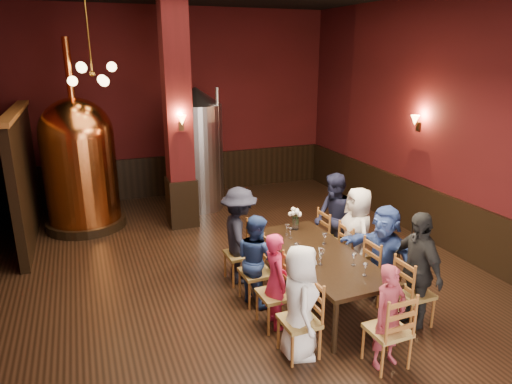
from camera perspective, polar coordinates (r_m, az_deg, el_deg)
name	(u,v)px	position (r m, az deg, el deg)	size (l,w,h in m)	color
room	(238,142)	(6.62, -2.20, 6.31)	(10.00, 10.02, 4.50)	black
wainscot_right	(441,220)	(9.15, 22.13, -3.24)	(0.08, 9.90, 1.00)	black
wainscot_back	(175,175)	(11.70, -10.07, 2.12)	(7.90, 0.08, 1.00)	black
column	(178,117)	(9.21, -9.77, 9.19)	(0.58, 0.58, 4.50)	#440E10
partition	(24,178)	(9.69, -26.97, 1.59)	(0.22, 3.50, 2.40)	black
pendant_cluster	(92,74)	(9.06, -19.78, 13.73)	(0.90, 0.90, 1.70)	#A57226
sconce_wall	(419,122)	(9.28, 19.70, 8.19)	(0.20, 0.20, 0.36)	black
sconce_column	(181,122)	(8.93, -9.36, 8.64)	(0.20, 0.20, 0.36)	black
dining_table	(320,257)	(6.63, 7.98, -8.06)	(1.06, 2.42, 0.75)	black
chair_0	(299,320)	(5.61, 5.43, -15.70)	(0.46, 0.46, 0.92)	#995627
person_0	(300,302)	(5.48, 5.50, -13.55)	(0.69, 0.45, 1.41)	white
chair_1	(275,294)	(6.12, 2.44, -12.59)	(0.46, 0.46, 0.92)	#995627
person_1	(276,280)	(6.03, 2.46, -10.99)	(0.48, 0.31, 1.31)	#D12352
chair_2	(256,272)	(6.65, 0.00, -9.99)	(0.46, 0.46, 0.92)	#995627
person_2	(256,259)	(6.56, 0.00, -8.40)	(0.65, 0.32, 1.33)	navy
chair_3	(240,254)	(7.21, -2.06, -7.73)	(0.46, 0.46, 0.92)	#995627
person_3	(239,236)	(7.09, -2.09, -5.46)	(0.99, 0.57, 1.54)	black
chair_4	(414,292)	(6.49, 19.12, -11.78)	(0.46, 0.46, 0.92)	#995627
person_4	(416,270)	(6.34, 19.42, -9.13)	(0.93, 0.39, 1.59)	black
chair_5	(382,271)	(6.94, 15.46, -9.47)	(0.46, 0.46, 0.92)	#995627
person_5	(383,254)	(6.82, 15.64, -7.47)	(1.35, 0.43, 1.45)	#324B96
chair_6	(356,253)	(7.41, 12.34, -7.44)	(0.46, 0.46, 0.92)	#995627
person_6	(357,235)	(7.29, 12.50, -5.26)	(0.75, 0.49, 1.53)	silver
chair_7	(333,237)	(7.91, 9.59, -5.62)	(0.46, 0.46, 0.92)	#995627
person_7	(334,219)	(7.79, 9.71, -3.40)	(0.77, 0.38, 1.58)	#191A32
chair_8	(388,329)	(5.64, 16.15, -16.18)	(0.46, 0.46, 0.92)	#995627
person_8	(389,317)	(5.55, 16.29, -14.73)	(0.46, 0.30, 1.26)	#91303D
copper_kettle	(80,162)	(9.79, -21.18, 3.48)	(1.84, 1.84, 3.75)	black
steel_vessel	(198,149)	(10.41, -7.32, 5.35)	(1.50, 1.50, 2.76)	#B2B2B7
rose_vase	(296,215)	(7.32, 4.97, -2.92)	(0.21, 0.21, 0.36)	white
wine_glass_0	(296,249)	(6.48, 5.08, -7.14)	(0.07, 0.07, 0.17)	white
wine_glass_1	(324,239)	(6.87, 8.54, -5.81)	(0.07, 0.07, 0.17)	white
wine_glass_2	(320,254)	(6.38, 8.01, -7.66)	(0.07, 0.07, 0.17)	white
wine_glass_3	(287,230)	(7.15, 3.89, -4.71)	(0.07, 0.07, 0.17)	white
wine_glass_4	(321,259)	(6.23, 8.08, -8.30)	(0.07, 0.07, 0.17)	white
wine_glass_5	(290,233)	(7.03, 4.32, -5.13)	(0.07, 0.07, 0.17)	white
wine_glass_6	(365,270)	(6.06, 13.47, -9.42)	(0.07, 0.07, 0.17)	white
wine_glass_7	(354,260)	(6.30, 12.13, -8.26)	(0.07, 0.07, 0.17)	white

